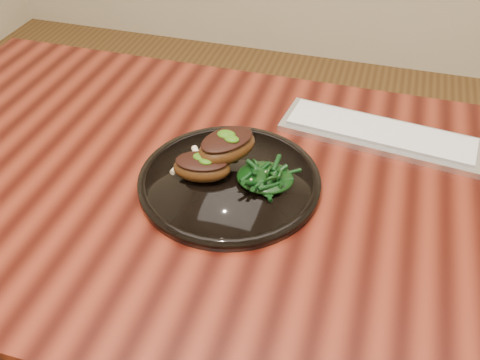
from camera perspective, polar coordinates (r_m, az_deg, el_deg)
name	(u,v)px	position (r m, az deg, el deg)	size (l,w,h in m)	color
desk	(275,227)	(0.98, 3.72, -5.08)	(1.60, 0.80, 0.75)	black
plate	(229,181)	(0.93, -1.14, -0.09)	(0.32, 0.32, 0.02)	black
lamb_chop_front	(202,167)	(0.91, -4.12, 1.44)	(0.11, 0.08, 0.04)	#45250D
lamb_chop_back	(227,146)	(0.92, -1.44, 3.68)	(0.12, 0.13, 0.05)	#45250D
herb_smear	(220,150)	(0.98, -2.17, 3.22)	(0.07, 0.05, 0.00)	#1F4F08
greens_heap	(265,174)	(0.90, 2.71, 0.59)	(0.10, 0.09, 0.04)	black
keyboard	(380,134)	(1.08, 14.69, 4.77)	(0.39, 0.16, 0.02)	silver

